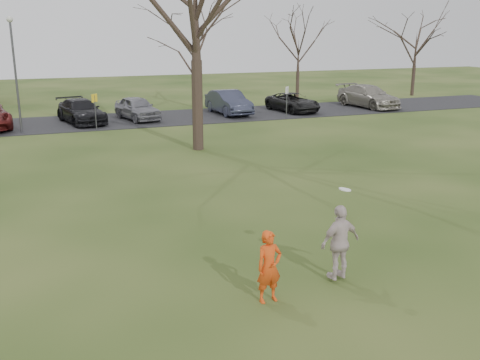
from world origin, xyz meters
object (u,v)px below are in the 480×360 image
at_px(car_3, 81,111).
at_px(car_4, 137,108).
at_px(player_defender, 269,267).
at_px(catching_play, 340,242).
at_px(car_7, 368,96).
at_px(car_5, 228,102).
at_px(car_6, 293,102).
at_px(lamp_post, 14,61).

relative_size(car_3, car_4, 1.15).
bearing_deg(player_defender, catching_play, 3.64).
bearing_deg(car_7, car_5, 170.16).
distance_m(player_defender, catching_play, 1.90).
bearing_deg(car_6, lamp_post, 178.48).
bearing_deg(car_5, car_7, -5.87).
relative_size(car_4, catching_play, 1.98).
relative_size(car_3, car_5, 1.02).
bearing_deg(lamp_post, car_4, 19.18).
xyz_separation_m(catching_play, lamp_post, (-6.95, 22.33, 3.02)).
height_order(player_defender, car_5, car_5).
distance_m(car_5, catching_play, 25.68).
bearing_deg(car_7, player_defender, -134.94).
relative_size(car_5, catching_play, 2.23).
bearing_deg(car_5, catching_play, -107.66).
bearing_deg(car_3, lamp_post, -158.63).
xyz_separation_m(car_3, lamp_post, (-3.44, -2.35, 3.22)).
relative_size(catching_play, lamp_post, 0.34).
bearing_deg(catching_play, player_defender, -170.59).
bearing_deg(car_7, car_3, 171.83).
height_order(car_7, lamp_post, lamp_post).
height_order(player_defender, catching_play, catching_play).
xyz_separation_m(car_3, car_6, (14.29, -0.21, -0.08)).
xyz_separation_m(player_defender, catching_play, (1.87, 0.31, 0.17)).
bearing_deg(player_defender, lamp_post, 96.90).
bearing_deg(car_6, car_7, -7.91).
bearing_deg(car_4, car_7, -14.22).
relative_size(player_defender, car_6, 0.34).
bearing_deg(lamp_post, catching_play, -72.70).
relative_size(player_defender, car_7, 0.29).
bearing_deg(player_defender, car_4, 80.11).
distance_m(catching_play, lamp_post, 23.59).
relative_size(car_4, car_7, 0.78).
bearing_deg(car_6, catching_play, -122.17).
xyz_separation_m(car_6, catching_play, (-10.78, -24.48, 0.27)).
bearing_deg(car_5, car_4, 178.02).
height_order(car_4, car_6, car_4).
xyz_separation_m(car_5, lamp_post, (-13.12, -2.59, 3.14)).
height_order(player_defender, lamp_post, lamp_post).
bearing_deg(car_7, catching_play, -132.45).
xyz_separation_m(player_defender, car_6, (12.64, 24.78, -0.11)).
height_order(car_7, catching_play, catching_play).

